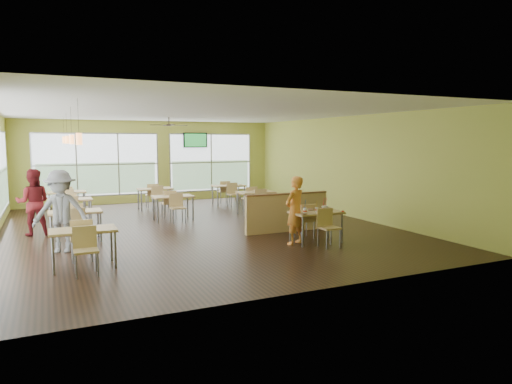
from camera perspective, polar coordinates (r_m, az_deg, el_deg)
room at (r=12.72m, az=-7.42°, el=2.67°), size 12.00×12.04×3.20m
window_bays at (r=15.26m, az=-20.48°, el=2.47°), size 9.24×10.24×2.38m
main_table at (r=10.94m, az=7.53°, el=-3.04°), size 1.22×1.52×0.87m
half_wall_divider at (r=12.19m, az=3.88°, el=-2.54°), size 2.40×0.14×1.04m
dining_tables at (r=14.21m, az=-13.48°, el=-0.99°), size 6.92×8.72×0.87m
pendant_lights at (r=12.80m, az=-22.30°, el=6.10°), size 0.11×7.31×0.86m
ceiling_fan at (r=15.59m, az=-10.83°, el=8.24°), size 1.25×1.25×0.29m
tv_backwall at (r=18.86m, az=-7.60°, el=6.45°), size 1.00×0.07×0.60m
man_plaid at (r=10.70m, az=4.88°, el=-2.30°), size 0.69×0.59×1.60m
patron_maroon at (r=12.98m, az=-26.08°, el=-1.16°), size 0.89×0.72×1.71m
patron_grey at (r=10.74m, az=-23.21°, el=-2.24°), size 1.30×0.96×1.80m
cup_blue at (r=10.50m, az=6.15°, el=-2.36°), size 0.10×0.10×0.36m
cup_yellow at (r=10.81m, az=7.59°, el=-2.19°), size 0.08×0.08×0.30m
cup_red_near at (r=10.94m, az=8.46°, el=-2.05°), size 0.10×0.10×0.35m
cup_red_far at (r=10.95m, az=8.74°, el=-2.03°), size 0.10×0.10×0.36m
food_basket at (r=11.17m, az=8.81°, el=-2.07°), size 0.26×0.26×0.06m
ketchup_cup at (r=10.97m, az=10.79°, el=-2.37°), size 0.06×0.06×0.02m
wrapper_left at (r=10.40m, az=6.02°, el=-2.74°), size 0.15×0.13×0.04m
wrapper_mid at (r=11.09m, az=6.89°, el=-2.16°), size 0.22×0.21×0.05m
wrapper_right at (r=10.88m, az=9.12°, el=-2.40°), size 0.15×0.14×0.03m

